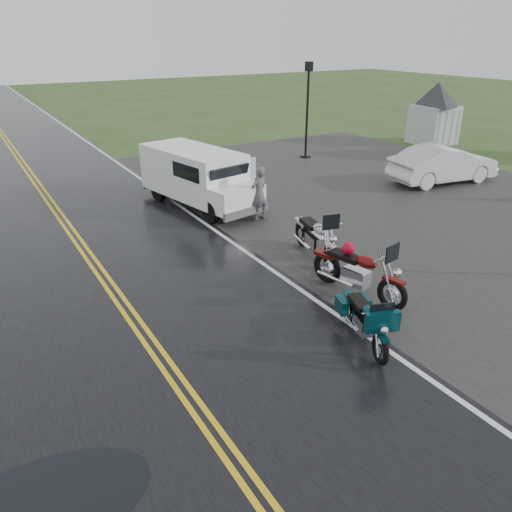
{
  "coord_description": "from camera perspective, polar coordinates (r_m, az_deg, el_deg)",
  "views": [
    {
      "loc": [
        -2.42,
        -6.73,
        5.57
      ],
      "look_at": [
        2.8,
        2.0,
        1.0
      ],
      "focal_mm": 35.0,
      "sensor_mm": 36.0,
      "label": 1
    }
  ],
  "objects": [
    {
      "name": "person_at_van",
      "position": [
        15.96,
        0.34,
        7.05
      ],
      "size": [
        0.72,
        0.56,
        1.74
      ],
      "primitive_type": "imported",
      "rotation": [
        0.0,
        0.0,
        3.4
      ],
      "color": "#4F4F54",
      "rests_on": "ground"
    },
    {
      "name": "motorcycle_teal",
      "position": [
        9.28,
        14.17,
        -9.07
      ],
      "size": [
        1.37,
        2.14,
        1.19
      ],
      "primitive_type": null,
      "rotation": [
        0.0,
        0.0,
        -0.34
      ],
      "color": "#042C32",
      "rests_on": "ground"
    },
    {
      "name": "sedan_white",
      "position": [
        21.59,
        20.59,
        9.72
      ],
      "size": [
        4.63,
        2.15,
        1.47
      ],
      "primitive_type": "imported",
      "rotation": [
        0.0,
        0.0,
        1.43
      ],
      "color": "silver",
      "rests_on": "ground"
    },
    {
      "name": "van_white",
      "position": [
        15.72,
        -5.25,
        7.17
      ],
      "size": [
        2.84,
        5.34,
        1.99
      ],
      "primitive_type": null,
      "rotation": [
        0.0,
        0.0,
        0.19
      ],
      "color": "white",
      "rests_on": "ground"
    },
    {
      "name": "parking_pad",
      "position": [
        18.67,
        17.21,
        5.78
      ],
      "size": [
        14.0,
        24.0,
        0.03
      ],
      "primitive_type": "cube",
      "color": "black",
      "rests_on": "ground"
    },
    {
      "name": "visitor_center",
      "position": [
        29.39,
        19.99,
        16.63
      ],
      "size": [
        16.0,
        10.0,
        4.8
      ],
      "primitive_type": null,
      "color": "#A8AAAD",
      "rests_on": "ground"
    },
    {
      "name": "motorcycle_silver",
      "position": [
        12.41,
        8.64,
        0.97
      ],
      "size": [
        1.43,
        2.63,
        1.47
      ],
      "primitive_type": null,
      "rotation": [
        0.0,
        0.0,
        -0.22
      ],
      "color": "#A2A5A9",
      "rests_on": "ground"
    },
    {
      "name": "lamp_post_far_right",
      "position": [
        24.41,
        5.87,
        16.17
      ],
      "size": [
        0.38,
        0.38,
        4.43
      ],
      "primitive_type": null,
      "color": "black",
      "rests_on": "ground"
    },
    {
      "name": "road",
      "position": [
        17.8,
        -21.52,
        4.29
      ],
      "size": [
        8.0,
        100.0,
        0.04
      ],
      "primitive_type": "cube",
      "color": "black",
      "rests_on": "ground"
    },
    {
      "name": "motorcycle_red",
      "position": [
        10.98,
        15.46,
        -2.87
      ],
      "size": [
        1.38,
        2.63,
        1.48
      ],
      "primitive_type": null,
      "rotation": [
        0.0,
        0.0,
        0.2
      ],
      "color": "#530B09",
      "rests_on": "ground"
    },
    {
      "name": "ground",
      "position": [
        9.07,
        -9.0,
        -14.07
      ],
      "size": [
        120.0,
        120.0,
        0.0
      ],
      "primitive_type": "plane",
      "color": "#2D471E",
      "rests_on": "ground"
    }
  ]
}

